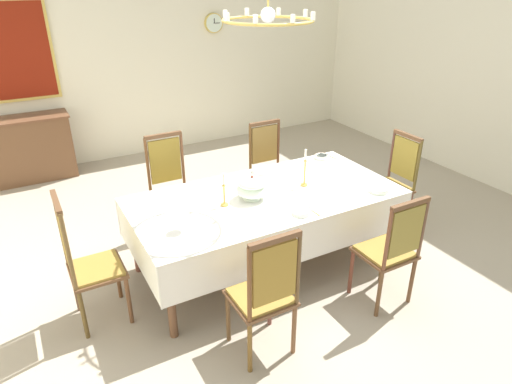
{
  "coord_description": "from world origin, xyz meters",
  "views": [
    {
      "loc": [
        -1.92,
        -3.41,
        2.66
      ],
      "look_at": [
        -0.05,
        -0.05,
        0.78
      ],
      "focal_mm": 31.53,
      "sensor_mm": 36.0,
      "label": 1
    }
  ],
  "objects_px": {
    "bowl_far_right": "(379,189)",
    "bowl_near_right": "(322,156)",
    "chair_south_b": "(391,249)",
    "chandelier": "(268,19)",
    "bowl_near_left": "(302,212)",
    "soup_tureen": "(252,187)",
    "candlestick_east": "(305,171)",
    "chair_north_a": "(171,186)",
    "chair_head_west": "(86,261)",
    "sideboard": "(18,150)",
    "bowl_far_left": "(261,170)",
    "spoon_primary": "(310,209)",
    "spoon_secondary": "(328,155)",
    "framed_painting": "(20,51)",
    "dining_table": "(266,202)",
    "chair_south_a": "(265,293)",
    "candlestick_west": "(224,193)",
    "mounted_clock": "(214,23)",
    "chair_north_b": "(270,166)",
    "chair_head_east": "(393,180)"
  },
  "relations": [
    {
      "from": "bowl_far_right",
      "to": "bowl_near_right",
      "type": "bearing_deg",
      "value": 87.76
    },
    {
      "from": "chair_south_b",
      "to": "chandelier",
      "type": "relative_size",
      "value": 1.42
    },
    {
      "from": "chair_south_b",
      "to": "bowl_near_left",
      "type": "height_order",
      "value": "chair_south_b"
    },
    {
      "from": "soup_tureen",
      "to": "candlestick_east",
      "type": "height_order",
      "value": "candlestick_east"
    },
    {
      "from": "chair_north_a",
      "to": "chair_head_west",
      "type": "distance_m",
      "value": 1.47
    },
    {
      "from": "chair_head_west",
      "to": "sideboard",
      "type": "xyz_separation_m",
      "value": [
        -0.31,
        3.43,
        -0.14
      ]
    },
    {
      "from": "bowl_near_left",
      "to": "bowl_far_left",
      "type": "xyz_separation_m",
      "value": [
        0.14,
        0.96,
        0.0
      ]
    },
    {
      "from": "bowl_far_right",
      "to": "spoon_primary",
      "type": "relative_size",
      "value": 1.03
    },
    {
      "from": "spoon_secondary",
      "to": "framed_painting",
      "type": "bearing_deg",
      "value": 125.34
    },
    {
      "from": "dining_table",
      "to": "bowl_far_left",
      "type": "relative_size",
      "value": 12.76
    },
    {
      "from": "chair_north_a",
      "to": "chair_south_b",
      "type": "distance_m",
      "value": 2.38
    },
    {
      "from": "chair_south_a",
      "to": "bowl_far_right",
      "type": "xyz_separation_m",
      "value": [
        1.57,
        0.55,
        0.23
      ]
    },
    {
      "from": "spoon_secondary",
      "to": "framed_painting",
      "type": "distance_m",
      "value": 4.32
    },
    {
      "from": "candlestick_east",
      "to": "bowl_far_left",
      "type": "height_order",
      "value": "candlestick_east"
    },
    {
      "from": "soup_tureen",
      "to": "chandelier",
      "type": "distance_m",
      "value": 1.45
    },
    {
      "from": "bowl_near_left",
      "to": "spoon_primary",
      "type": "distance_m",
      "value": 0.11
    },
    {
      "from": "candlestick_east",
      "to": "chandelier",
      "type": "bearing_deg",
      "value": 180.0
    },
    {
      "from": "candlestick_west",
      "to": "mounted_clock",
      "type": "xyz_separation_m",
      "value": [
        1.59,
        3.67,
        1.04
      ]
    },
    {
      "from": "chair_south_a",
      "to": "mounted_clock",
      "type": "bearing_deg",
      "value": 69.48
    },
    {
      "from": "chair_north_b",
      "to": "framed_painting",
      "type": "relative_size",
      "value": 0.83
    },
    {
      "from": "dining_table",
      "to": "spoon_primary",
      "type": "distance_m",
      "value": 0.49
    },
    {
      "from": "chair_north_a",
      "to": "spoon_primary",
      "type": "relative_size",
      "value": 6.45
    },
    {
      "from": "candlestick_west",
      "to": "chandelier",
      "type": "xyz_separation_m",
      "value": [
        0.43,
        -0.0,
        1.43
      ]
    },
    {
      "from": "chair_north_a",
      "to": "bowl_far_left",
      "type": "relative_size",
      "value": 5.84
    },
    {
      "from": "bowl_far_right",
      "to": "candlestick_west",
      "type": "bearing_deg",
      "value": 161.9
    },
    {
      "from": "framed_painting",
      "to": "bowl_far_left",
      "type": "bearing_deg",
      "value": -59.28
    },
    {
      "from": "spoon_secondary",
      "to": "spoon_primary",
      "type": "bearing_deg",
      "value": -140.14
    },
    {
      "from": "candlestick_west",
      "to": "spoon_secondary",
      "type": "distance_m",
      "value": 1.65
    },
    {
      "from": "bowl_far_right",
      "to": "chandelier",
      "type": "height_order",
      "value": "chandelier"
    },
    {
      "from": "spoon_secondary",
      "to": "bowl_near_right",
      "type": "bearing_deg",
      "value": -172.72
    },
    {
      "from": "bowl_near_left",
      "to": "mounted_clock",
      "type": "xyz_separation_m",
      "value": [
        1.07,
        4.14,
        1.14
      ]
    },
    {
      "from": "chair_head_west",
      "to": "framed_painting",
      "type": "height_order",
      "value": "framed_painting"
    },
    {
      "from": "chair_north_a",
      "to": "candlestick_east",
      "type": "bearing_deg",
      "value": 135.27
    },
    {
      "from": "chair_south_a",
      "to": "framed_painting",
      "type": "relative_size",
      "value": 0.85
    },
    {
      "from": "chair_north_a",
      "to": "soup_tureen",
      "type": "relative_size",
      "value": 3.9
    },
    {
      "from": "spoon_primary",
      "to": "spoon_secondary",
      "type": "xyz_separation_m",
      "value": [
        0.93,
        0.96,
        0.0
      ]
    },
    {
      "from": "chair_north_b",
      "to": "bowl_near_right",
      "type": "bearing_deg",
      "value": 126.0
    },
    {
      "from": "bowl_far_left",
      "to": "spoon_secondary",
      "type": "height_order",
      "value": "bowl_far_left"
    },
    {
      "from": "chair_north_a",
      "to": "mounted_clock",
      "type": "bearing_deg",
      "value": -123.45
    },
    {
      "from": "candlestick_west",
      "to": "bowl_near_right",
      "type": "bearing_deg",
      "value": 18.85
    },
    {
      "from": "chair_north_b",
      "to": "chandelier",
      "type": "relative_size",
      "value": 1.46
    },
    {
      "from": "chandelier",
      "to": "chair_head_east",
      "type": "bearing_deg",
      "value": 0.0
    },
    {
      "from": "chair_north_b",
      "to": "candlestick_west",
      "type": "distance_m",
      "value": 1.51
    },
    {
      "from": "chair_south_b",
      "to": "bowl_near_left",
      "type": "relative_size",
      "value": 6.61
    },
    {
      "from": "chair_head_west",
      "to": "bowl_near_right",
      "type": "relative_size",
      "value": 7.01
    },
    {
      "from": "bowl_near_left",
      "to": "sideboard",
      "type": "xyz_separation_m",
      "value": [
        -2.06,
        3.9,
        -0.35
      ]
    },
    {
      "from": "bowl_far_left",
      "to": "bowl_near_right",
      "type": "bearing_deg",
      "value": 0.22
    },
    {
      "from": "chair_north_a",
      "to": "spoon_primary",
      "type": "xyz_separation_m",
      "value": [
        0.79,
        -1.46,
        0.2
      ]
    },
    {
      "from": "chair_south_a",
      "to": "chair_head_west",
      "type": "distance_m",
      "value": 1.47
    },
    {
      "from": "mounted_clock",
      "to": "chair_south_a",
      "type": "bearing_deg",
      "value": -110.52
    }
  ]
}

